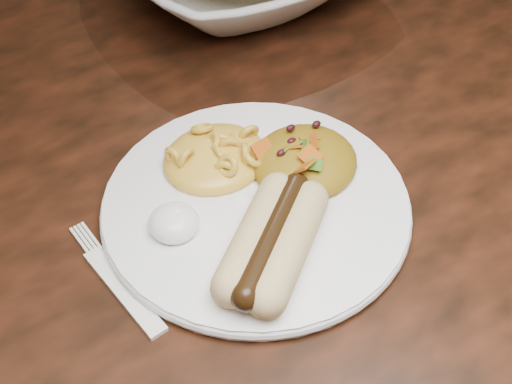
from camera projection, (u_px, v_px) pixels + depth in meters
table at (142, 211)px, 0.74m from camera, size 1.60×0.90×0.75m
plate at (256, 206)px, 0.61m from camera, size 0.33×0.33×0.01m
hotdog at (273, 240)px, 0.55m from camera, size 0.11×0.12×0.03m
mac_and_cheese at (215, 147)px, 0.62m from camera, size 0.12×0.11×0.04m
sour_cream at (173, 219)px, 0.57m from camera, size 0.05×0.05×0.03m
taco_salad at (305, 154)px, 0.62m from camera, size 0.10×0.09×0.04m
fork at (124, 291)px, 0.55m from camera, size 0.03×0.14×0.00m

